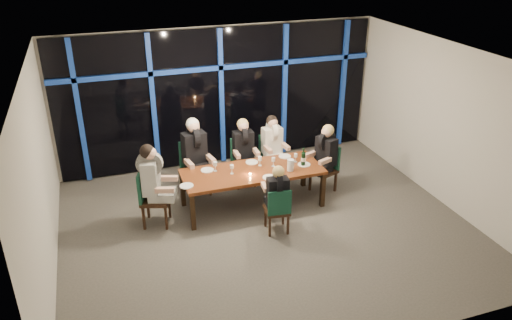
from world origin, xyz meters
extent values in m
plane|color=#5B5750|center=(0.00, 0.00, 0.00)|extent=(7.00, 7.00, 0.00)
cube|color=beige|center=(0.00, 3.00, 1.50)|extent=(7.00, 0.04, 3.00)
cube|color=beige|center=(0.00, -3.00, 1.50)|extent=(7.00, 0.04, 3.00)
cube|color=beige|center=(-3.50, 0.00, 1.50)|extent=(0.04, 6.00, 3.00)
cube|color=beige|center=(3.50, 0.00, 1.50)|extent=(0.04, 6.00, 3.00)
cube|color=white|center=(0.00, 0.00, 3.00)|extent=(7.00, 6.00, 0.04)
cube|color=black|center=(0.00, 2.94, 1.50)|extent=(6.86, 0.04, 2.94)
cube|color=#163CAB|center=(-2.90, 2.89, 1.50)|extent=(0.10, 0.10, 2.94)
cube|color=#163CAB|center=(-1.45, 2.89, 1.50)|extent=(0.10, 0.10, 2.94)
cube|color=#163CAB|center=(0.00, 2.89, 1.50)|extent=(0.10, 0.10, 2.94)
cube|color=#163CAB|center=(1.45, 2.89, 1.50)|extent=(0.10, 0.10, 2.94)
cube|color=#163CAB|center=(2.90, 2.89, 1.50)|extent=(0.10, 0.10, 2.94)
cube|color=#163CAB|center=(0.00, 2.89, 2.16)|extent=(6.86, 0.10, 0.10)
cube|color=#FF2D14|center=(1.10, 3.25, 2.15)|extent=(0.60, 0.05, 0.35)
cube|color=brown|center=(0.00, 0.80, 0.72)|extent=(2.60, 1.00, 0.06)
cube|color=black|center=(-1.24, 0.36, 0.34)|extent=(0.08, 0.08, 0.69)
cube|color=black|center=(1.24, 0.36, 0.34)|extent=(0.08, 0.08, 0.69)
cube|color=black|center=(-1.24, 1.24, 0.34)|extent=(0.08, 0.08, 0.69)
cube|color=black|center=(1.24, 1.24, 0.34)|extent=(0.08, 0.08, 0.69)
cube|color=black|center=(-0.88, 1.62, 0.50)|extent=(0.57, 0.57, 0.07)
cube|color=#174A35|center=(-0.92, 1.83, 0.79)|extent=(0.50, 0.14, 0.55)
cube|color=black|center=(-1.05, 1.39, 0.23)|extent=(0.05, 0.05, 0.46)
cube|color=black|center=(-0.66, 1.45, 0.23)|extent=(0.05, 0.05, 0.46)
cube|color=black|center=(-1.11, 1.78, 0.23)|extent=(0.05, 0.05, 0.46)
cube|color=black|center=(-0.72, 1.85, 0.23)|extent=(0.05, 0.05, 0.46)
cube|color=black|center=(0.11, 1.68, 0.45)|extent=(0.46, 0.46, 0.06)
cube|color=#174A35|center=(0.12, 1.88, 0.72)|extent=(0.45, 0.06, 0.50)
cube|color=black|center=(-0.07, 1.51, 0.21)|extent=(0.04, 0.04, 0.42)
cube|color=black|center=(0.28, 1.50, 0.21)|extent=(0.04, 0.04, 0.42)
cube|color=black|center=(-0.06, 1.86, 0.21)|extent=(0.04, 0.04, 0.42)
cube|color=black|center=(0.29, 1.85, 0.21)|extent=(0.04, 0.04, 0.42)
cube|color=black|center=(0.74, 1.72, 0.44)|extent=(0.47, 0.47, 0.06)
cube|color=#174A35|center=(0.73, 1.92, 0.71)|extent=(0.44, 0.08, 0.49)
cube|color=black|center=(0.58, 1.53, 0.21)|extent=(0.04, 0.04, 0.41)
cube|color=black|center=(0.93, 1.56, 0.21)|extent=(0.04, 0.04, 0.41)
cube|color=black|center=(0.55, 1.88, 0.21)|extent=(0.04, 0.04, 0.41)
cube|color=black|center=(0.91, 1.91, 0.21)|extent=(0.04, 0.04, 0.41)
cube|color=black|center=(-1.81, 0.76, 0.49)|extent=(0.61, 0.61, 0.06)
cube|color=#174A35|center=(-2.01, 0.83, 0.78)|extent=(0.20, 0.48, 0.54)
cube|color=black|center=(-1.68, 0.52, 0.23)|extent=(0.05, 0.05, 0.45)
cube|color=black|center=(-1.56, 0.88, 0.23)|extent=(0.05, 0.05, 0.45)
cube|color=black|center=(-2.05, 0.64, 0.23)|extent=(0.05, 0.05, 0.45)
cube|color=black|center=(-1.93, 1.01, 0.23)|extent=(0.05, 0.05, 0.45)
cube|color=black|center=(1.52, 0.91, 0.44)|extent=(0.57, 0.57, 0.06)
cube|color=#174A35|center=(1.70, 0.98, 0.71)|extent=(0.21, 0.43, 0.49)
cube|color=black|center=(1.29, 1.01, 0.21)|extent=(0.05, 0.05, 0.41)
cube|color=black|center=(1.42, 0.68, 0.21)|extent=(0.05, 0.05, 0.41)
cube|color=black|center=(1.62, 1.14, 0.21)|extent=(0.05, 0.05, 0.41)
cube|color=black|center=(1.75, 0.81, 0.21)|extent=(0.05, 0.05, 0.41)
cube|color=black|center=(0.13, -0.14, 0.40)|extent=(0.45, 0.45, 0.05)
cube|color=#174A35|center=(0.11, -0.31, 0.64)|extent=(0.40, 0.09, 0.45)
cube|color=black|center=(0.30, 0.00, 0.19)|extent=(0.04, 0.04, 0.38)
cube|color=black|center=(-0.02, 0.04, 0.19)|extent=(0.04, 0.04, 0.38)
cube|color=black|center=(0.27, -0.32, 0.19)|extent=(0.04, 0.04, 0.38)
cube|color=black|center=(-0.05, -0.28, 0.19)|extent=(0.04, 0.04, 0.38)
cube|color=black|center=(-0.86, 1.49, 0.61)|extent=(0.47, 0.52, 0.15)
cube|color=black|center=(-0.89, 1.66, 0.97)|extent=(0.48, 0.34, 0.62)
cylinder|color=black|center=(-0.89, 1.66, 1.21)|extent=(0.19, 0.48, 0.46)
sphere|color=tan|center=(-0.89, 1.64, 1.41)|extent=(0.23, 0.23, 0.23)
sphere|color=silver|center=(-0.90, 1.68, 1.45)|extent=(0.25, 0.25, 0.25)
cube|color=tan|center=(-1.07, 1.36, 0.79)|extent=(0.14, 0.34, 0.09)
cube|color=tan|center=(-0.63, 1.44, 0.79)|extent=(0.14, 0.34, 0.09)
cube|color=black|center=(0.11, 1.56, 0.55)|extent=(0.37, 0.43, 0.14)
cube|color=black|center=(0.11, 1.72, 0.88)|extent=(0.40, 0.25, 0.56)
cylinder|color=black|center=(0.11, 1.72, 1.09)|extent=(0.11, 0.42, 0.42)
sphere|color=tan|center=(0.11, 1.70, 1.27)|extent=(0.21, 0.21, 0.21)
sphere|color=tan|center=(0.11, 1.74, 1.30)|extent=(0.23, 0.23, 0.23)
cube|color=tan|center=(-0.09, 1.49, 0.79)|extent=(0.09, 0.30, 0.08)
cube|color=tan|center=(0.30, 1.47, 0.79)|extent=(0.09, 0.30, 0.08)
cube|color=white|center=(0.75, 1.60, 0.54)|extent=(0.38, 0.44, 0.14)
cube|color=white|center=(0.74, 1.76, 0.86)|extent=(0.41, 0.26, 0.55)
cylinder|color=white|center=(0.74, 1.76, 1.08)|extent=(0.13, 0.42, 0.41)
sphere|color=tan|center=(0.74, 1.74, 1.26)|extent=(0.21, 0.21, 0.21)
sphere|color=black|center=(0.74, 1.78, 1.28)|extent=(0.23, 0.23, 0.23)
cube|color=tan|center=(0.56, 1.51, 0.79)|extent=(0.10, 0.30, 0.08)
cube|color=tan|center=(0.95, 1.54, 0.79)|extent=(0.10, 0.30, 0.08)
cube|color=black|center=(-1.68, 0.72, 0.59)|extent=(0.55, 0.51, 0.15)
cube|color=black|center=(-1.85, 0.77, 0.95)|extent=(0.38, 0.49, 0.60)
cylinder|color=black|center=(-1.85, 0.77, 1.19)|extent=(0.46, 0.25, 0.45)
sphere|color=tan|center=(-1.83, 0.77, 1.38)|extent=(0.23, 0.23, 0.23)
sphere|color=black|center=(-1.87, 0.78, 1.41)|extent=(0.25, 0.25, 0.25)
cube|color=tan|center=(-1.67, 0.49, 0.79)|extent=(0.33, 0.18, 0.09)
cube|color=tan|center=(-1.53, 0.90, 0.79)|extent=(0.33, 0.18, 0.09)
cube|color=black|center=(1.41, 0.87, 0.54)|extent=(0.51, 0.48, 0.14)
cube|color=black|center=(1.55, 0.92, 0.87)|extent=(0.36, 0.45, 0.55)
cylinder|color=black|center=(1.55, 0.92, 1.09)|extent=(0.42, 0.24, 0.41)
sphere|color=tan|center=(1.54, 0.92, 1.26)|extent=(0.21, 0.21, 0.21)
sphere|color=tan|center=(1.57, 0.93, 1.29)|extent=(0.23, 0.23, 0.23)
cube|color=tan|center=(1.26, 1.02, 0.79)|extent=(0.30, 0.18, 0.08)
cube|color=tan|center=(1.40, 0.65, 0.79)|extent=(0.30, 0.18, 0.08)
cube|color=black|center=(0.14, -0.03, 0.49)|extent=(0.36, 0.41, 0.13)
cube|color=black|center=(0.12, -0.17, 0.79)|extent=(0.38, 0.25, 0.50)
cylinder|color=black|center=(0.12, -0.17, 0.98)|extent=(0.13, 0.38, 0.38)
sphere|color=tan|center=(0.12, -0.15, 1.14)|extent=(0.19, 0.19, 0.19)
sphere|color=tan|center=(0.12, -0.19, 1.17)|extent=(0.21, 0.21, 0.21)
cube|color=tan|center=(0.32, 0.02, 0.79)|extent=(0.10, 0.27, 0.07)
cube|color=tan|center=(-0.03, 0.06, 0.79)|extent=(0.10, 0.27, 0.07)
cylinder|color=white|center=(-0.79, 1.06, 0.76)|extent=(0.24, 0.24, 0.01)
cylinder|color=white|center=(0.09, 1.12, 0.76)|extent=(0.24, 0.24, 0.01)
cylinder|color=white|center=(0.79, 1.16, 0.76)|extent=(0.24, 0.24, 0.01)
cylinder|color=white|center=(-1.28, 0.58, 0.76)|extent=(0.24, 0.24, 0.01)
cylinder|color=white|center=(0.99, 0.71, 0.76)|extent=(0.24, 0.24, 0.01)
cylinder|color=white|center=(0.19, 0.42, 0.76)|extent=(0.24, 0.24, 0.01)
cylinder|color=black|center=(0.96, 0.68, 0.88)|extent=(0.08, 0.08, 0.27)
cylinder|color=black|center=(0.96, 0.68, 1.06)|extent=(0.03, 0.03, 0.10)
cylinder|color=silver|center=(0.96, 0.68, 0.88)|extent=(0.08, 0.08, 0.07)
cylinder|color=silver|center=(0.66, 0.57, 0.86)|extent=(0.12, 0.12, 0.22)
cylinder|color=silver|center=(0.72, 0.57, 0.88)|extent=(0.02, 0.02, 0.16)
cylinder|color=#F39E49|center=(-0.10, 0.63, 0.77)|extent=(0.05, 0.05, 0.03)
cylinder|color=silver|center=(-0.40, 0.79, 0.75)|extent=(0.06, 0.06, 0.01)
cylinder|color=silver|center=(-0.40, 0.79, 0.81)|extent=(0.01, 0.01, 0.10)
cylinder|color=silver|center=(-0.40, 0.79, 0.89)|extent=(0.07, 0.07, 0.07)
cylinder|color=white|center=(0.20, 0.95, 0.75)|extent=(0.07, 0.07, 0.01)
cylinder|color=white|center=(0.20, 0.95, 0.81)|extent=(0.01, 0.01, 0.10)
cylinder|color=white|center=(0.20, 0.95, 0.90)|extent=(0.07, 0.07, 0.07)
cylinder|color=white|center=(0.42, 0.83, 0.75)|extent=(0.07, 0.07, 0.01)
cylinder|color=white|center=(0.42, 0.83, 0.81)|extent=(0.01, 0.01, 0.10)
cylinder|color=white|center=(0.42, 0.83, 0.89)|extent=(0.07, 0.07, 0.07)
cylinder|color=silver|center=(-0.66, 0.99, 0.75)|extent=(0.07, 0.07, 0.01)
cylinder|color=silver|center=(-0.66, 0.99, 0.81)|extent=(0.01, 0.01, 0.11)
cylinder|color=silver|center=(-0.66, 0.99, 0.90)|extent=(0.07, 0.07, 0.07)
cylinder|color=silver|center=(0.89, 0.88, 0.75)|extent=(0.06, 0.06, 0.01)
cylinder|color=silver|center=(0.89, 0.88, 0.80)|extent=(0.01, 0.01, 0.10)
cylinder|color=silver|center=(0.89, 0.88, 0.89)|extent=(0.07, 0.07, 0.07)
camera|label=1|loc=(-2.60, -7.00, 4.85)|focal=35.00mm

